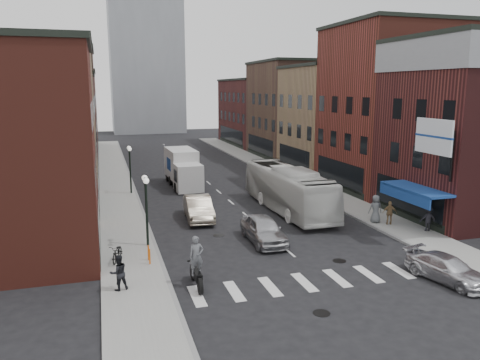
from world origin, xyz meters
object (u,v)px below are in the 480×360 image
streetlamp_near (146,198)px  ped_right_a (428,218)px  sedan_left_near (264,229)px  curb_car (447,269)px  ped_right_b (390,213)px  streetlamp_far (130,161)px  box_truck (183,169)px  ped_right_c (376,209)px  parked_bicycle (117,252)px  transit_bus (288,189)px  sedan_left_far (199,208)px  motorcycle_rider (196,264)px  bike_rack (149,255)px  billboard_sign (435,138)px  ped_left_solo (119,273)px

streetlamp_near → ped_right_a: bearing=-7.5°
sedan_left_near → curb_car: 10.03m
ped_right_a → ped_right_b: size_ratio=1.02×
streetlamp_far → box_truck: bearing=24.5°
streetlamp_near → streetlamp_far: 14.00m
curb_car → ped_right_c: ped_right_c is taller
parked_bicycle → ped_right_a: size_ratio=1.07×
transit_bus → sedan_left_far: size_ratio=2.40×
motorcycle_rider → bike_rack: bearing=115.9°
sedan_left_near → ped_right_b: ped_right_b is taller
billboard_sign → ped_right_c: size_ratio=2.00×
ped_left_solo → curb_car: bearing=151.4°
parked_bicycle → ped_left_solo: size_ratio=1.06×
bike_rack → transit_bus: size_ratio=0.07×
billboard_sign → parked_bicycle: (-17.73, 1.46, -5.54)m
streetlamp_far → transit_bus: streetlamp_far is taller
curb_car → ped_left_solo: (-14.78, 3.04, 0.36)m
bike_rack → ped_right_a: 17.19m
sedan_left_near → sedan_left_far: 6.45m
streetlamp_near → motorcycle_rider: streetlamp_near is taller
streetlamp_far → parked_bicycle: streetlamp_far is taller
streetlamp_far → sedan_left_far: size_ratio=0.85×
motorcycle_rider → sedan_left_near: 7.16m
motorcycle_rider → ped_right_b: (13.95, 5.73, -0.21)m
streetlamp_near → ped_right_b: (15.54, -0.36, -1.99)m
transit_bus → ped_left_solo: transit_bus is taller
streetlamp_near → ped_left_solo: size_ratio=2.56×
curb_car → streetlamp_far: bearing=106.3°
motorcycle_rider → box_truck: bearing=79.8°
billboard_sign → ped_left_solo: (-17.80, -2.21, -5.18)m
sedan_left_near → ped_right_c: bearing=9.4°
bike_rack → box_truck: bearing=75.0°
sedan_left_near → bike_rack: bearing=-165.6°
motorcycle_rider → transit_bus: transit_bus is taller
ped_left_solo → ped_right_a: size_ratio=1.01×
ped_left_solo → billboard_sign: bearing=170.1°
billboard_sign → ped_right_c: bearing=105.8°
parked_bicycle → ped_left_solo: ped_left_solo is taller
streetlamp_near → bike_rack: size_ratio=5.14×
sedan_left_near → motorcycle_rider: bearing=-134.2°
bike_rack → ped_right_b: size_ratio=0.52×
bike_rack → ped_right_c: size_ratio=0.43×
curb_car → parked_bicycle: 16.17m
sedan_left_near → ped_left_solo: bearing=-150.4°
ped_left_solo → ped_right_b: (17.35, 5.35, -0.03)m
billboard_sign → curb_car: billboard_sign is taller
box_truck → sedan_left_far: box_truck is taller
bike_rack → transit_bus: bearing=36.2°
streetlamp_near → sedan_left_far: size_ratio=0.85×
transit_bus → ped_right_c: size_ratio=6.30×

